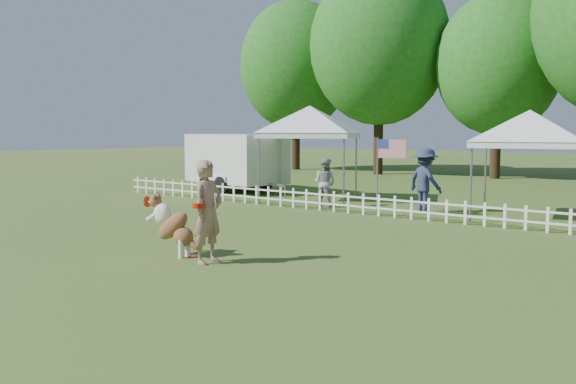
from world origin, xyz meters
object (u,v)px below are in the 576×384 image
object	(u,v)px
dog	(174,226)
flag_pole	(377,177)
handler	(208,212)
canopy_tent_left	(310,154)
spectator_b	(425,181)
frisbee_on_turf	(194,256)
cargo_trailer	(236,162)
canopy_tent_right	(528,166)
spectator_a	(325,183)

from	to	relation	value
dog	flag_pole	distance (m)	7.32
flag_pole	handler	bearing A→B (deg)	-99.33
handler	dog	size ratio (longest dim) A/B	1.61
dog	canopy_tent_left	xyz separation A→B (m)	(-3.89, 9.39, 0.98)
canopy_tent_left	spectator_b	xyz separation A→B (m)	(4.62, -0.65, -0.63)
frisbee_on_turf	handler	bearing A→B (deg)	-18.67
dog	cargo_trailer	xyz separation A→B (m)	(-7.93, 10.02, 0.55)
frisbee_on_turf	spectator_b	distance (m)	8.63
spectator_b	flag_pole	bearing A→B (deg)	83.53
handler	frisbee_on_turf	world-z (taller)	handler
dog	frisbee_on_turf	world-z (taller)	dog
spectator_b	canopy_tent_right	bearing A→B (deg)	-149.09
frisbee_on_turf	spectator_a	size ratio (longest dim) A/B	0.15
cargo_trailer	flag_pole	bearing A→B (deg)	-8.59
dog	spectator_a	distance (m)	8.39
frisbee_on_turf	spectator_a	world-z (taller)	spectator_a
handler	spectator_a	world-z (taller)	handler
canopy_tent_left	canopy_tent_right	world-z (taller)	canopy_tent_left
canopy_tent_left	spectator_a	world-z (taller)	canopy_tent_left
frisbee_on_turf	canopy_tent_right	xyz separation A→B (m)	(3.09, 9.08, 1.40)
spectator_b	dog	bearing A→B (deg)	105.51
dog	canopy_tent_right	xyz separation A→B (m)	(3.44, 9.25, 0.84)
canopy_tent_left	flag_pole	xyz separation A→B (m)	(3.90, -2.09, -0.48)
dog	canopy_tent_left	bearing A→B (deg)	101.41
canopy_tent_left	cargo_trailer	size ratio (longest dim) A/B	0.61
flag_pole	canopy_tent_right	bearing A→B (deg)	12.77
dog	canopy_tent_right	size ratio (longest dim) A/B	0.40
canopy_tent_right	dog	bearing A→B (deg)	-124.33
cargo_trailer	flag_pole	xyz separation A→B (m)	(7.94, -2.71, -0.05)
dog	spectator_b	bearing A→B (deg)	74.12
canopy_tent_left	spectator_b	world-z (taller)	canopy_tent_left
canopy_tent_left	spectator_a	size ratio (longest dim) A/B	2.06
canopy_tent_left	dog	bearing A→B (deg)	-92.35
spectator_a	frisbee_on_turf	bearing A→B (deg)	102.94
canopy_tent_left	spectator_a	bearing A→B (deg)	-64.69
dog	cargo_trailer	distance (m)	12.79
cargo_trailer	spectator_a	distance (m)	5.96
handler	canopy_tent_right	bearing A→B (deg)	-21.12
canopy_tent_left	canopy_tent_right	bearing A→B (deg)	-25.95
handler	cargo_trailer	size ratio (longest dim) A/B	0.36
flag_pole	spectator_a	bearing A→B (deg)	145.03
canopy_tent_right	flag_pole	distance (m)	3.97
dog	frisbee_on_turf	bearing A→B (deg)	14.78
cargo_trailer	spectator_b	distance (m)	8.76
dog	cargo_trailer	size ratio (longest dim) A/B	0.22
canopy_tent_left	cargo_trailer	world-z (taller)	canopy_tent_left
canopy_tent_right	spectator_a	xyz separation A→B (m)	(-5.75, -1.19, -0.66)
frisbee_on_turf	spectator_a	xyz separation A→B (m)	(-2.66, 7.90, 0.74)
dog	spectator_a	xyz separation A→B (m)	(-2.31, 8.07, 0.18)
spectator_a	flag_pole	bearing A→B (deg)	156.11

